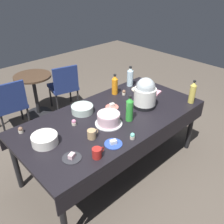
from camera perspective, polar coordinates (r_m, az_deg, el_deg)
name	(u,v)px	position (r m, az deg, el deg)	size (l,w,h in m)	color
ground	(112,165)	(3.23, 0.00, -12.28)	(9.00, 9.00, 0.00)	brown
potluck_table	(112,120)	(2.81, 0.00, -1.96)	(2.20, 1.10, 0.75)	black
frosted_layer_cake	(109,119)	(2.60, -0.79, -1.64)	(0.30, 0.30, 0.13)	silver
slow_cooker	(145,93)	(2.91, 7.81, 4.36)	(0.28, 0.28, 0.37)	black
glass_salad_bowl	(82,109)	(2.84, -7.00, 0.69)	(0.26, 0.26, 0.09)	#B2C6BC
ceramic_snack_bowl	(45,139)	(2.41, -15.55, -6.25)	(0.25, 0.25, 0.10)	silver
dessert_plate_coral	(112,106)	(2.94, 0.00, 1.33)	(0.16, 0.16, 0.05)	#E07266
dessert_plate_charcoal	(72,157)	(2.21, -9.44, -10.47)	(0.18, 0.18, 0.05)	#2D2D33
dessert_plate_cobalt	(113,143)	(2.34, 0.31, -7.37)	(0.18, 0.18, 0.05)	#2D4CB2
dessert_plate_cream	(138,89)	(3.40, 6.05, 5.43)	(0.17, 0.17, 0.05)	beige
cupcake_vanilla	(132,136)	(2.41, 4.84, -5.65)	(0.05, 0.05, 0.07)	beige
cupcake_rose	(124,92)	(3.24, 2.81, 4.62)	(0.05, 0.05, 0.07)	beige
cupcake_cocoa	(21,130)	(2.65, -20.71, -3.97)	(0.05, 0.05, 0.07)	beige
cupcake_berry	(74,122)	(2.63, -8.95, -2.42)	(0.05, 0.05, 0.07)	beige
cupcake_lemon	(150,85)	(3.49, 8.97, 6.23)	(0.05, 0.05, 0.07)	beige
soda_bottle_ginger_ale	(193,93)	(3.15, 18.42, 4.37)	(0.08, 0.08, 0.30)	gold
soda_bottle_orange_juice	(115,85)	(3.22, 0.67, 6.38)	(0.08, 0.08, 0.28)	orange
soda_bottle_lime_soda	(130,109)	(2.63, 4.16, 0.69)	(0.08, 0.08, 0.30)	green
soda_bottle_water	(130,77)	(3.47, 4.29, 8.24)	(0.09, 0.09, 0.29)	silver
coffee_mug_navy	(144,82)	(3.53, 7.46, 6.99)	(0.13, 0.08, 0.10)	navy
coffee_mug_red	(97,153)	(2.18, -3.52, -9.57)	(0.13, 0.09, 0.10)	#B2231E
coffee_mug_tan	(92,134)	(2.41, -4.76, -5.18)	(0.13, 0.09, 0.09)	tan
paper_napkin_stack	(155,92)	(3.34, 10.01, 4.61)	(0.14, 0.14, 0.02)	pink
maroon_chair_left	(10,103)	(3.88, -22.80, 1.96)	(0.49, 0.49, 0.85)	navy
maroon_chair_right	(64,85)	(4.24, -11.22, 6.28)	(0.53, 0.53, 0.85)	navy
round_cafe_table	(34,88)	(4.24, -17.79, 5.43)	(0.60, 0.60, 0.72)	#473323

